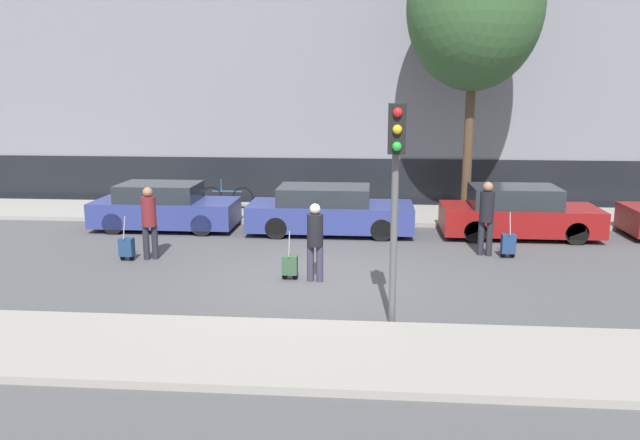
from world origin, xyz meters
name	(u,v)px	position (x,y,z in m)	size (l,w,h in m)	color
ground_plane	(312,282)	(0.00, 0.00, 0.00)	(80.00, 80.00, 0.00)	#4C4C4F
sidewalk_near	(288,352)	(0.00, -3.75, 0.06)	(28.00, 2.50, 0.12)	gray
sidewalk_far	(333,214)	(0.00, 7.00, 0.06)	(28.00, 3.00, 0.12)	gray
building_facade	(340,29)	(0.00, 10.60, 6.08)	(28.00, 2.86, 12.19)	slate
parked_car_0	(164,208)	(-4.72, 4.67, 0.63)	(4.06, 1.73, 1.33)	navy
parked_car_1	(329,211)	(0.05, 4.54, 0.63)	(4.57, 1.79, 1.33)	navy
parked_car_2	(518,213)	(5.22, 4.53, 0.65)	(4.18, 1.77, 1.39)	maroon
pedestrian_left	(149,219)	(-3.99, 1.46, 0.99)	(0.34, 0.34, 1.74)	#23232D
trolley_left	(127,247)	(-4.51, 1.27, 0.33)	(0.34, 0.29, 1.08)	navy
pedestrian_center	(315,238)	(0.07, 0.04, 0.94)	(0.35, 0.34, 1.67)	#383347
trolley_center	(290,265)	(-0.48, 0.11, 0.32)	(0.34, 0.29, 1.06)	#335138
pedestrian_right	(487,214)	(4.00, 2.46, 1.04)	(0.34, 0.34, 1.81)	#23232D
trolley_right	(508,244)	(4.51, 2.27, 0.35)	(0.34, 0.29, 1.12)	navy
traffic_light	(396,170)	(1.61, -2.36, 2.68)	(0.28, 0.47, 3.76)	#515154
parked_bicycle	(227,197)	(-3.51, 7.37, 0.49)	(1.77, 0.06, 0.96)	black
bare_tree_near_crossing	(475,7)	(4.12, 6.70, 6.30)	(3.95, 3.95, 8.61)	#4C3826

